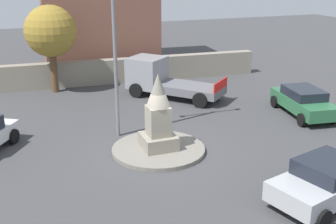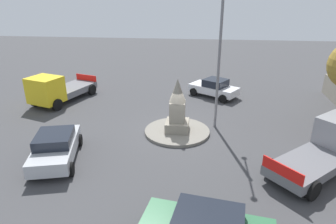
# 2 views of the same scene
# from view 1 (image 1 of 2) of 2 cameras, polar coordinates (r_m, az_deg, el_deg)

# --- Properties ---
(ground_plane) EXTENTS (80.00, 80.00, 0.00)m
(ground_plane) POSITION_cam_1_polar(r_m,az_deg,el_deg) (17.80, -1.27, -5.26)
(ground_plane) COLOR #424244
(traffic_island) EXTENTS (3.86, 3.86, 0.17)m
(traffic_island) POSITION_cam_1_polar(r_m,az_deg,el_deg) (17.76, -1.28, -5.02)
(traffic_island) COLOR gray
(traffic_island) RESTS_ON ground
(monument) EXTENTS (1.35, 1.35, 3.16)m
(monument) POSITION_cam_1_polar(r_m,az_deg,el_deg) (17.21, -1.31, -0.50)
(monument) COLOR gray
(monument) RESTS_ON traffic_island
(streetlamp) EXTENTS (3.47, 0.28, 8.44)m
(streetlamp) POSITION_cam_1_polar(r_m,az_deg,el_deg) (18.21, -7.25, 11.88)
(streetlamp) COLOR slate
(streetlamp) RESTS_ON ground
(car_green_far_side) EXTENTS (2.41, 4.42, 1.41)m
(car_green_far_side) POSITION_cam_1_polar(r_m,az_deg,el_deg) (22.84, 17.63, 1.41)
(car_green_far_side) COLOR #2D6B42
(car_green_far_side) RESTS_ON ground
(car_silver_parked_left) EXTENTS (4.43, 2.86, 1.47)m
(car_silver_parked_left) POSITION_cam_1_polar(r_m,az_deg,el_deg) (14.86, 20.58, -8.52)
(car_silver_parked_left) COLOR #B7BABF
(car_silver_parked_left) RESTS_ON ground
(truck_grey_waiting) EXTENTS (5.20, 5.51, 2.20)m
(truck_grey_waiting) POSITION_cam_1_polar(r_m,az_deg,el_deg) (24.94, -0.77, 4.48)
(truck_grey_waiting) COLOR gray
(truck_grey_waiting) RESTS_ON ground
(stone_boundary_wall) EXTENTS (19.96, 1.86, 1.57)m
(stone_boundary_wall) POSITION_cam_1_polar(r_m,az_deg,el_deg) (28.03, -7.67, 5.41)
(stone_boundary_wall) COLOR gray
(stone_boundary_wall) RESTS_ON ground
(tree_near_wall) EXTENTS (3.01, 3.01, 5.18)m
(tree_near_wall) POSITION_cam_1_polar(r_m,az_deg,el_deg) (26.17, -15.43, 10.30)
(tree_near_wall) COLOR brown
(tree_near_wall) RESTS_ON ground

